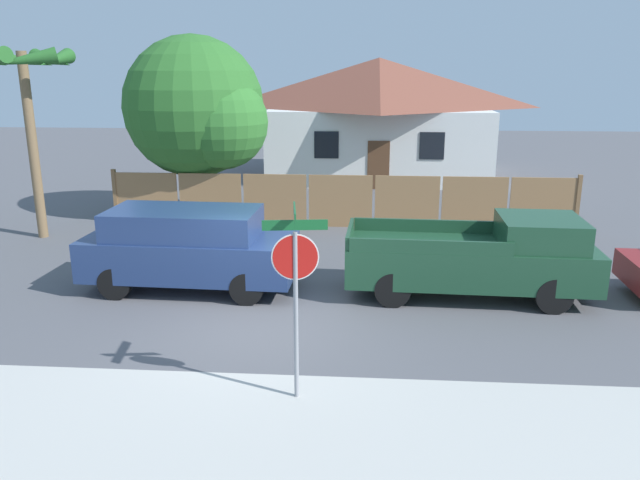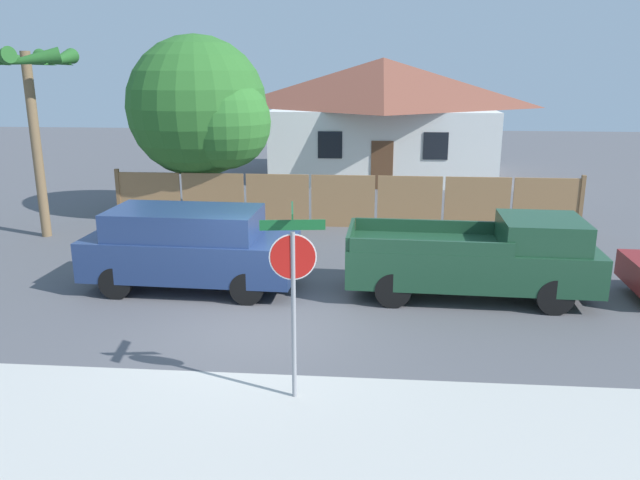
# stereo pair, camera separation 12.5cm
# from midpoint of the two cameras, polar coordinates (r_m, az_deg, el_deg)

# --- Properties ---
(ground_plane) EXTENTS (80.00, 80.00, 0.00)m
(ground_plane) POSITION_cam_midpoint_polar(r_m,az_deg,el_deg) (12.40, -6.16, -7.76)
(ground_plane) COLOR #56565B
(sidewalk_strip) EXTENTS (36.00, 3.20, 0.01)m
(sidewalk_strip) POSITION_cam_midpoint_polar(r_m,az_deg,el_deg) (9.27, -10.25, -16.47)
(sidewalk_strip) COLOR beige
(sidewalk_strip) RESTS_ON ground
(wooden_fence) EXTENTS (14.62, 0.12, 1.75)m
(wooden_fence) POSITION_cam_midpoint_polar(r_m,az_deg,el_deg) (19.60, 1.70, 3.57)
(wooden_fence) COLOR #997047
(wooden_fence) RESTS_ON ground
(house) EXTENTS (10.27, 7.55, 5.30)m
(house) POSITION_cam_midpoint_polar(r_m,az_deg,el_deg) (29.15, 5.21, 11.26)
(house) COLOR white
(house) RESTS_ON ground
(oak_tree) EXTENTS (4.79, 4.56, 5.92)m
(oak_tree) POSITION_cam_midpoint_polar(r_m,az_deg,el_deg) (20.99, -11.10, 11.56)
(oak_tree) COLOR brown
(oak_tree) RESTS_ON ground
(palm_tree) EXTENTS (2.67, 2.88, 5.41)m
(palm_tree) POSITION_cam_midpoint_polar(r_m,az_deg,el_deg) (19.78, -25.61, 13.37)
(palm_tree) COLOR brown
(palm_tree) RESTS_ON ground
(red_suv) EXTENTS (4.78, 2.03, 1.85)m
(red_suv) POSITION_cam_midpoint_polar(r_m,az_deg,el_deg) (14.29, -12.14, -0.61)
(red_suv) COLOR navy
(red_suv) RESTS_ON ground
(orange_pickup) EXTENTS (5.36, 2.09, 1.81)m
(orange_pickup) POSITION_cam_midpoint_polar(r_m,az_deg,el_deg) (13.96, 14.10, -1.56)
(orange_pickup) COLOR #1E472D
(orange_pickup) RESTS_ON ground
(stop_sign) EXTENTS (0.93, 0.84, 2.97)m
(stop_sign) POSITION_cam_midpoint_polar(r_m,az_deg,el_deg) (9.06, -2.66, -2.98)
(stop_sign) COLOR gray
(stop_sign) RESTS_ON ground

